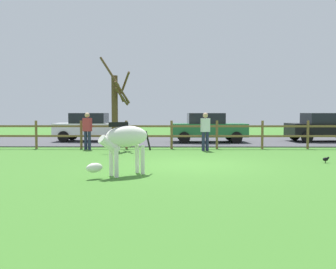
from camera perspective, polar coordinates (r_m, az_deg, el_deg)
ground_plane at (r=11.82m, az=4.12°, el=-4.65°), size 60.00×60.00×0.00m
parking_asphalt at (r=21.05m, az=2.54°, el=-0.98°), size 28.00×7.40×0.05m
paddock_fence at (r=16.70m, az=0.56°, el=0.28°), size 20.65×0.11×1.28m
bare_tree at (r=16.51m, az=-8.11°, el=4.13°), size 1.33×1.40×4.05m
zebra at (r=9.77m, az=-6.78°, el=-0.92°), size 1.63×1.36×1.41m
crow_on_grass at (r=13.20m, az=23.20°, el=-3.51°), size 0.21×0.10×0.20m
parked_car_black at (r=22.00m, az=23.00°, el=1.07°), size 4.09×2.06×1.56m
parked_car_green at (r=19.93m, az=6.15°, el=1.11°), size 4.05×1.98×1.56m
parked_car_white at (r=20.89m, az=-11.74°, el=1.16°), size 4.02×1.92×1.56m
visitor_left_of_tree at (r=16.70m, az=-12.35°, el=0.80°), size 0.41×0.31×1.64m
visitor_right_of_tree at (r=15.90m, az=5.79°, el=0.73°), size 0.41×0.31×1.64m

